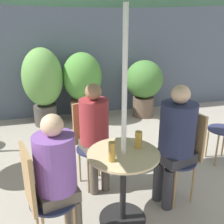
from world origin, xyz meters
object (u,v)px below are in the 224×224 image
Objects in this scene: bistro_chair_1 at (90,137)px; potted_plant_1 at (82,83)px; bistro_chair_0 at (185,149)px; beer_glass_1 at (138,140)px; beer_glass_0 at (112,152)px; seated_person_0 at (176,136)px; seated_person_1 at (95,128)px; potted_plant_2 at (144,83)px; potted_plant_0 at (43,82)px; bistro_chair_2 at (40,192)px; cafe_table_near at (123,175)px; seated_person_2 at (58,171)px.

bistro_chair_1 is 0.75× the size of potted_plant_1.
bistro_chair_0 is 0.63m from beer_glass_1.
beer_glass_0 is 0.13× the size of potted_plant_1.
seated_person_0 is 1.04× the size of seated_person_1.
potted_plant_2 reaches higher than beer_glass_0.
beer_glass_0 is 0.12× the size of potted_plant_0.
bistro_chair_0 and bistro_chair_2 have the same top height.
seated_person_0 is (1.32, 0.32, 0.18)m from bistro_chair_2.
bistro_chair_0 is at bearing 18.27° from beer_glass_0.
seated_person_0 is at bearing 13.69° from cafe_table_near.
seated_person_0 is 0.77m from beer_glass_0.
potted_plant_2 reaches higher than bistro_chair_2.
bistro_chair_1 is 1.07m from bistro_chair_2.
bistro_chair_2 is 0.76× the size of seated_person_0.
potted_plant_1 is at bearing -26.24° from seated_person_2.
seated_person_1 reaches higher than bistro_chair_1.
potted_plant_0 reaches higher than potted_plant_1.
bistro_chair_1 reaches higher than cafe_table_near.
seated_person_1 reaches higher than beer_glass_1.
seated_person_0 is 2.86m from potted_plant_0.
cafe_table_near is 0.75× the size of bistro_chair_2.
beer_glass_0 is at bearing -100.75° from bistro_chair_1.
potted_plant_1 is (0.19, 2.84, -0.07)m from beer_glass_0.
bistro_chair_0 is at bearing 11.56° from beer_glass_1.
seated_person_2 is 3.37m from potted_plant_2.
bistro_chair_0 is 1.00× the size of bistro_chair_2.
seated_person_0 reaches higher than beer_glass_1.
bistro_chair_0 is 0.81× the size of seated_person_2.
potted_plant_1 is (0.05, 2.74, 0.25)m from cafe_table_near.
bistro_chair_1 is 0.81× the size of seated_person_2.
cafe_table_near is at bearing -90.00° from seated_person_0.
potted_plant_1 is (-0.68, 2.56, 0.16)m from bistro_chair_0.
seated_person_2 is 2.87m from potted_plant_0.
beer_glass_1 is at bearing -92.12° from bistro_chair_0.
seated_person_1 reaches higher than potted_plant_2.
seated_person_0 is 1.06× the size of seated_person_2.
bistro_chair_1 reaches higher than beer_glass_1.
seated_person_0 is at bearing -64.33° from potted_plant_0.
bistro_chair_0 is 0.87× the size of potted_plant_2.
seated_person_0 is at bearing -104.62° from potted_plant_2.
potted_plant_2 is at bearing 42.64° from seated_person_1.
seated_person_1 is 7.12× the size of beer_glass_0.
bistro_chair_2 is (-0.55, -0.91, 0.00)m from bistro_chair_1.
potted_plant_1 reaches higher than bistro_chair_2.
potted_plant_1 reaches higher than seated_person_2.
bistro_chair_1 is at bearing -45.00° from bistro_chair_2.
seated_person_2 reaches higher than bistro_chair_0.
potted_plant_0 is 0.71m from potted_plant_1.
bistro_chair_2 is (-0.73, -0.18, 0.08)m from cafe_table_near.
seated_person_2 is at bearing -175.59° from beer_glass_0.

